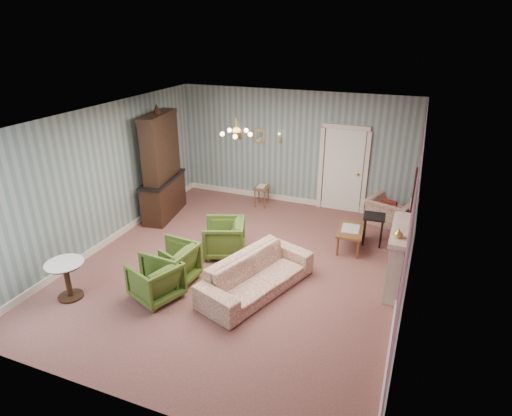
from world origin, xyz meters
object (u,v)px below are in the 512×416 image
at_px(olive_chair_b, 171,262).
at_px(side_table_black, 373,230).
at_px(dresser, 161,164).
at_px(coffee_table, 350,238).
at_px(pedestal_table, 68,280).
at_px(wingback_chair, 391,207).
at_px(sofa_chintz, 257,269).
at_px(olive_chair_c, 224,236).
at_px(olive_chair_a, 156,278).
at_px(fireplace, 396,257).

relative_size(olive_chair_b, side_table_black, 1.26).
height_order(dresser, side_table_black, dresser).
bearing_deg(olive_chair_b, coffee_table, 136.56).
relative_size(dresser, pedestal_table, 3.84).
relative_size(wingback_chair, side_table_black, 1.50).
bearing_deg(coffee_table, side_table_black, 43.61).
height_order(sofa_chintz, pedestal_table, sofa_chintz).
height_order(olive_chair_c, dresser, dresser).
bearing_deg(pedestal_table, side_table_black, 40.38).
distance_m(olive_chair_a, sofa_chintz, 1.73).
xyz_separation_m(coffee_table, side_table_black, (0.42, 0.40, 0.10)).
bearing_deg(pedestal_table, olive_chair_c, 51.77).
bearing_deg(wingback_chair, olive_chair_a, 71.10).
relative_size(olive_chair_a, coffee_table, 0.85).
height_order(sofa_chintz, wingback_chair, sofa_chintz).
bearing_deg(olive_chair_c, olive_chair_b, -39.91).
xyz_separation_m(side_table_black, pedestal_table, (-4.60, -3.91, 0.02)).
height_order(olive_chair_a, side_table_black, olive_chair_a).
distance_m(wingback_chair, coffee_table, 1.67).
relative_size(side_table_black, pedestal_table, 0.95).
height_order(olive_chair_b, wingback_chair, wingback_chair).
xyz_separation_m(dresser, side_table_black, (4.95, 0.35, -1.00)).
distance_m(olive_chair_c, wingback_chair, 4.04).
xyz_separation_m(olive_chair_a, olive_chair_c, (0.43, 1.79, 0.02)).
xyz_separation_m(olive_chair_a, olive_chair_b, (-0.01, 0.51, 0.03)).
relative_size(wingback_chair, coffee_table, 1.09).
xyz_separation_m(sofa_chintz, pedestal_table, (-2.93, -1.37, -0.09)).
relative_size(olive_chair_c, pedestal_table, 1.18).
height_order(sofa_chintz, coffee_table, sofa_chintz).
bearing_deg(side_table_black, olive_chair_c, -150.26).
bearing_deg(dresser, olive_chair_c, -38.43).
relative_size(olive_chair_c, side_table_black, 1.24).
bearing_deg(side_table_black, olive_chair_a, -133.52).
relative_size(olive_chair_b, olive_chair_c, 1.01).
relative_size(olive_chair_a, fireplace, 0.55).
bearing_deg(dresser, sofa_chintz, -42.90).
bearing_deg(wingback_chair, dresser, 34.47).
distance_m(dresser, fireplace, 5.68).
distance_m(fireplace, pedestal_table, 5.70).
bearing_deg(wingback_chair, fireplace, 115.42).
bearing_deg(olive_chair_b, olive_chair_a, 6.62).
xyz_separation_m(fireplace, side_table_black, (-0.56, 1.49, -0.25)).
bearing_deg(coffee_table, dresser, 179.44).
xyz_separation_m(olive_chair_c, coffee_table, (2.34, 1.18, -0.18)).
bearing_deg(fireplace, wingback_chair, 96.71).
bearing_deg(dresser, coffee_table, -9.73).
relative_size(sofa_chintz, coffee_table, 2.48).
distance_m(wingback_chair, pedestal_table, 6.99).
height_order(sofa_chintz, side_table_black, sofa_chintz).
xyz_separation_m(wingback_chair, coffee_table, (-0.67, -1.51, -0.20)).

